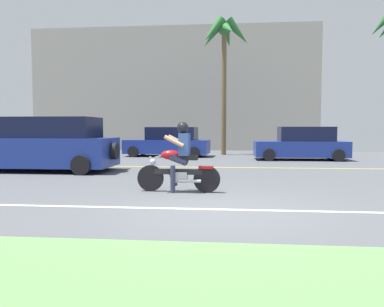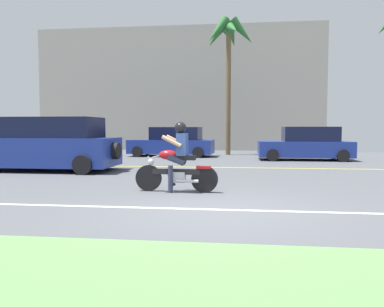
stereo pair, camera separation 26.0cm
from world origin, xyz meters
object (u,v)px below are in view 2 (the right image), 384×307
(motorcyclist, at_px, (177,162))
(parked_car_0, at_px, (56,144))
(palm_tree_0, at_px, (228,40))
(parked_car_2, at_px, (306,145))
(parked_car_1, at_px, (173,143))
(suv_nearby, at_px, (48,145))

(motorcyclist, distance_m, parked_car_0, 12.69)
(motorcyclist, bearing_deg, palm_tree_0, 86.18)
(palm_tree_0, bearing_deg, parked_car_0, -161.80)
(parked_car_2, bearing_deg, palm_tree_0, 139.89)
(parked_car_1, relative_size, parked_car_2, 1.07)
(suv_nearby, bearing_deg, motorcyclist, -36.67)
(motorcyclist, height_order, parked_car_1, motorcyclist)
(parked_car_1, bearing_deg, palm_tree_0, 27.41)
(suv_nearby, bearing_deg, palm_tree_0, 55.42)
(suv_nearby, distance_m, parked_car_1, 8.04)
(suv_nearby, height_order, parked_car_2, suv_nearby)
(parked_car_1, distance_m, parked_car_2, 6.86)
(motorcyclist, distance_m, palm_tree_0, 14.02)
(parked_car_1, bearing_deg, suv_nearby, -113.61)
(parked_car_0, relative_size, parked_car_1, 0.89)
(palm_tree_0, bearing_deg, parked_car_2, -40.11)
(suv_nearby, relative_size, parked_car_1, 1.12)
(suv_nearby, relative_size, parked_car_0, 1.26)
(parked_car_1, height_order, palm_tree_0, palm_tree_0)
(suv_nearby, distance_m, parked_car_0, 6.56)
(motorcyclist, bearing_deg, parked_car_0, 128.82)
(motorcyclist, distance_m, parked_car_2, 10.67)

